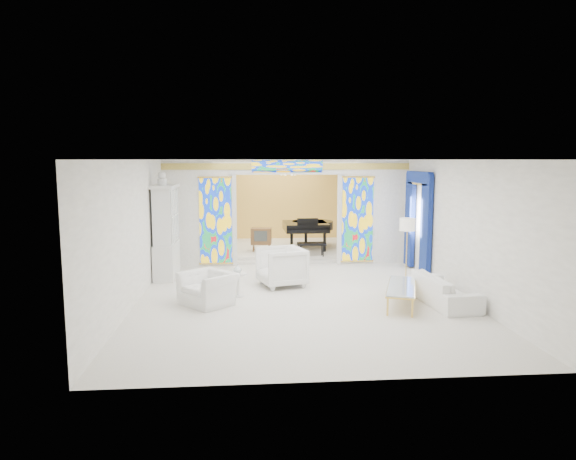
{
  "coord_description": "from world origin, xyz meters",
  "views": [
    {
      "loc": [
        -1.17,
        -12.57,
        2.99
      ],
      "look_at": [
        -0.12,
        0.2,
        1.25
      ],
      "focal_mm": 32.0,
      "sensor_mm": 36.0,
      "label": 1
    }
  ],
  "objects": [
    {
      "name": "wall_left",
      "position": [
        -3.5,
        0.0,
        1.5
      ],
      "size": [
        0.02,
        12.0,
        3.0
      ],
      "primitive_type": "cube",
      "color": "white",
      "rests_on": "floor"
    },
    {
      "name": "stained_glass_right",
      "position": [
        2.03,
        1.89,
        1.3
      ],
      "size": [
        0.9,
        0.04,
        2.4
      ],
      "primitive_type": "cube",
      "color": "gold",
      "rests_on": "partition_wall"
    },
    {
      "name": "wall_back",
      "position": [
        0.0,
        6.0,
        1.5
      ],
      "size": [
        7.0,
        0.02,
        3.0
      ],
      "primitive_type": "cube",
      "color": "white",
      "rests_on": "floor"
    },
    {
      "name": "armchair_right",
      "position": [
        -0.34,
        -0.58,
        0.47
      ],
      "size": [
        1.27,
        1.25,
        0.94
      ],
      "primitive_type": "imported",
      "rotation": [
        0.0,
        0.0,
        -1.28
      ],
      "color": "white",
      "rests_on": "floor"
    },
    {
      "name": "alcove_platform",
      "position": [
        0.0,
        4.1,
        0.09
      ],
      "size": [
        6.8,
        3.8,
        0.18
      ],
      "primitive_type": "cube",
      "color": "silver",
      "rests_on": "floor"
    },
    {
      "name": "china_cabinet",
      "position": [
        -3.22,
        0.6,
        1.17
      ],
      "size": [
        0.56,
        1.46,
        2.72
      ],
      "color": "silver",
      "rests_on": "floor"
    },
    {
      "name": "armchair_left",
      "position": [
        -1.98,
        -2.03,
        0.34
      ],
      "size": [
        1.37,
        1.38,
        0.67
      ],
      "primitive_type": "imported",
      "rotation": [
        0.0,
        0.0,
        -0.83
      ],
      "color": "silver",
      "rests_on": "floor"
    },
    {
      "name": "wall_right",
      "position": [
        3.5,
        0.0,
        1.5
      ],
      "size": [
        0.02,
        12.0,
        3.0
      ],
      "primitive_type": "cube",
      "color": "white",
      "rests_on": "floor"
    },
    {
      "name": "grand_piano",
      "position": [
        0.84,
        3.69,
        0.88
      ],
      "size": [
        1.65,
        2.59,
        1.03
      ],
      "rotation": [
        0.0,
        0.0,
        0.02
      ],
      "color": "black",
      "rests_on": "alcove_platform"
    },
    {
      "name": "tv_console",
      "position": [
        -0.71,
        3.21,
        0.65
      ],
      "size": [
        0.66,
        0.49,
        0.72
      ],
      "rotation": [
        0.0,
        0.0,
        -0.11
      ],
      "color": "brown",
      "rests_on": "alcove_platform"
    },
    {
      "name": "partition_wall",
      "position": [
        0.0,
        2.0,
        1.65
      ],
      "size": [
        7.0,
        0.22,
        3.0
      ],
      "color": "white",
      "rests_on": "floor"
    },
    {
      "name": "vase",
      "position": [
        -1.37,
        -1.44,
        0.62
      ],
      "size": [
        0.21,
        0.21,
        0.19
      ],
      "primitive_type": "imported",
      "rotation": [
        0.0,
        0.0,
        0.13
      ],
      "color": "silver",
      "rests_on": "side_table"
    },
    {
      "name": "stained_glass_transom",
      "position": [
        0.0,
        1.89,
        2.82
      ],
      "size": [
        2.0,
        0.04,
        0.34
      ],
      "primitive_type": "cube",
      "color": "gold",
      "rests_on": "partition_wall"
    },
    {
      "name": "side_table",
      "position": [
        -1.37,
        -1.44,
        0.34
      ],
      "size": [
        0.48,
        0.48,
        0.52
      ],
      "rotation": [
        0.0,
        0.0,
        0.16
      ],
      "color": "silver",
      "rests_on": "floor"
    },
    {
      "name": "gold_curtain_back",
      "position": [
        0.0,
        5.88,
        1.5
      ],
      "size": [
        6.7,
        0.1,
        2.9
      ],
      "primitive_type": "cube",
      "color": "gold",
      "rests_on": "wall_back"
    },
    {
      "name": "blue_drapes",
      "position": [
        3.4,
        0.7,
        1.58
      ],
      "size": [
        0.14,
        1.85,
        2.65
      ],
      "color": "navy",
      "rests_on": "wall_right"
    },
    {
      "name": "ceiling",
      "position": [
        0.0,
        0.0,
        3.0
      ],
      "size": [
        7.0,
        12.0,
        0.02
      ],
      "primitive_type": "cube",
      "color": "white",
      "rests_on": "wall_back"
    },
    {
      "name": "floor_lamp",
      "position": [
        2.8,
        -0.3,
        1.34
      ],
      "size": [
        0.45,
        0.45,
        1.57
      ],
      "rotation": [
        0.0,
        0.0,
        -0.19
      ],
      "color": "gold",
      "rests_on": "floor"
    },
    {
      "name": "stained_glass_left",
      "position": [
        -2.03,
        1.89,
        1.3
      ],
      "size": [
        0.9,
        0.04,
        2.4
      ],
      "primitive_type": "cube",
      "color": "gold",
      "rests_on": "partition_wall"
    },
    {
      "name": "wall_front",
      "position": [
        0.0,
        -6.0,
        1.5
      ],
      "size": [
        7.0,
        0.02,
        3.0
      ],
      "primitive_type": "cube",
      "color": "white",
      "rests_on": "floor"
    },
    {
      "name": "coffee_table",
      "position": [
        2.04,
        -2.4,
        0.37
      ],
      "size": [
        1.12,
        1.91,
        0.41
      ],
      "rotation": [
        0.0,
        0.0,
        -0.33
      ],
      "color": "silver",
      "rests_on": "floor"
    },
    {
      "name": "sofa",
      "position": [
        2.95,
        -2.36,
        0.3
      ],
      "size": [
        0.94,
        2.08,
        0.59
      ],
      "primitive_type": "imported",
      "rotation": [
        0.0,
        0.0,
        1.65
      ],
      "color": "white",
      "rests_on": "floor"
    },
    {
      "name": "chandelier",
      "position": [
        0.2,
        4.0,
        2.55
      ],
      "size": [
        0.48,
        0.48,
        0.3
      ],
      "primitive_type": "cylinder",
      "color": "gold",
      "rests_on": "ceiling"
    },
    {
      "name": "floor",
      "position": [
        0.0,
        0.0,
        0.0
      ],
      "size": [
        12.0,
        12.0,
        0.0
      ],
      "primitive_type": "plane",
      "color": "silver",
      "rests_on": "ground"
    }
  ]
}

